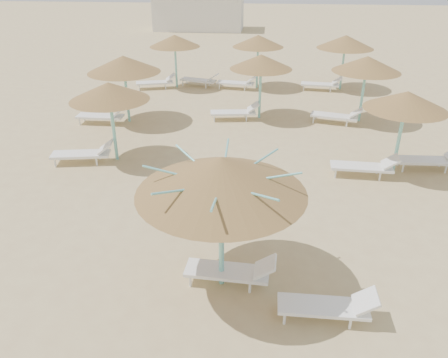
{
  "coord_description": "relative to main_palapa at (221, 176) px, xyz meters",
  "views": [
    {
      "loc": [
        0.51,
        -7.47,
        6.26
      ],
      "look_at": [
        -0.44,
        2.11,
        1.3
      ],
      "focal_mm": 35.0,
      "sensor_mm": 36.0,
      "label": 1
    }
  ],
  "objects": [
    {
      "name": "ground",
      "position": [
        0.26,
        0.21,
        -2.57
      ],
      "size": [
        120.0,
        120.0,
        0.0
      ],
      "primitive_type": "plane",
      "color": "tan",
      "rests_on": "ground"
    },
    {
      "name": "palapa_field",
      "position": [
        1.52,
        10.56,
        -0.25
      ],
      "size": [
        18.86,
        13.18,
        2.73
      ],
      "color": "#78D0CA",
      "rests_on": "ground"
    },
    {
      "name": "main_palapa",
      "position": [
        0.0,
        0.0,
        0.0
      ],
      "size": [
        3.3,
        3.3,
        2.96
      ],
      "color": "#78D0CA",
      "rests_on": "ground"
    },
    {
      "name": "lounger_main_a",
      "position": [
        0.24,
        0.01,
        -2.24
      ],
      "size": [
        1.94,
        0.68,
        0.69
      ],
      "rotation": [
        0.0,
        0.0,
        -0.06
      ],
      "color": "white",
      "rests_on": "ground"
    },
    {
      "name": "service_hut",
      "position": [
        -5.74,
        35.21,
        -0.93
      ],
      "size": [
        8.4,
        4.4,
        3.25
      ],
      "color": "silver",
      "rests_on": "ground"
    },
    {
      "name": "lounger_main_b",
      "position": [
        2.16,
        -0.82,
        -2.25
      ],
      "size": [
        1.85,
        0.57,
        0.67
      ],
      "rotation": [
        0.0,
        0.0,
        -0.0
      ],
      "color": "white",
      "rests_on": "ground"
    }
  ]
}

